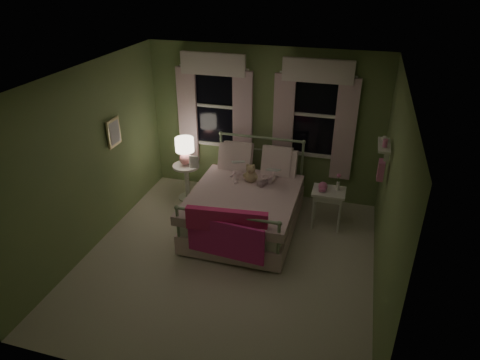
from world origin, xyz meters
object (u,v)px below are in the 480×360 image
(child_right, at_px, (271,166))
(nightstand_right, at_px, (328,196))
(table_lamp, at_px, (185,149))
(teddy_bear, at_px, (251,174))
(bed, at_px, (246,205))
(nightstand_left, at_px, (187,177))
(child_left, at_px, (236,162))

(child_right, bearing_deg, nightstand_right, -163.17)
(child_right, bearing_deg, table_lamp, 16.27)
(child_right, distance_m, table_lamp, 1.52)
(table_lamp, bearing_deg, child_right, -5.68)
(child_right, height_order, nightstand_right, child_right)
(teddy_bear, bearing_deg, nightstand_right, 3.45)
(bed, distance_m, table_lamp, 1.47)
(nightstand_left, bearing_deg, child_right, -5.68)
(table_lamp, bearing_deg, nightstand_left, 0.00)
(table_lamp, relative_size, nightstand_right, 0.75)
(nightstand_left, height_order, nightstand_right, same)
(bed, distance_m, nightstand_right, 1.28)
(bed, relative_size, table_lamp, 4.23)
(bed, relative_size, child_right, 3.07)
(nightstand_left, bearing_deg, nightstand_right, -5.46)
(child_left, distance_m, teddy_bear, 0.34)
(nightstand_right, bearing_deg, teddy_bear, -176.55)
(teddy_bear, relative_size, nightstand_left, 0.50)
(bed, bearing_deg, child_left, 123.60)
(child_left, bearing_deg, table_lamp, -20.12)
(teddy_bear, bearing_deg, nightstand_left, 165.93)
(child_right, height_order, table_lamp, child_right)
(child_right, distance_m, nightstand_left, 1.59)
(child_left, height_order, table_lamp, child_left)
(bed, xyz_separation_m, table_lamp, (-1.23, 0.57, 0.57))
(child_left, relative_size, nightstand_right, 1.05)
(teddy_bear, bearing_deg, child_left, 150.50)
(child_left, bearing_deg, teddy_bear, 139.35)
(bed, bearing_deg, teddy_bear, 90.00)
(teddy_bear, distance_m, nightstand_left, 1.32)
(teddy_bear, xyz_separation_m, nightstand_right, (1.22, 0.07, -0.24))
(nightstand_left, relative_size, nightstand_right, 1.02)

